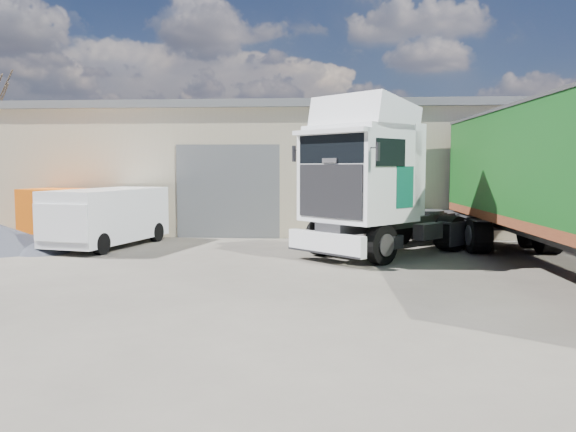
# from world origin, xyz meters

# --- Properties ---
(ground) EXTENTS (120.00, 120.00, 0.00)m
(ground) POSITION_xyz_m (0.00, 0.00, 0.00)
(ground) COLOR #2A2722
(ground) RESTS_ON ground
(warehouse) EXTENTS (30.60, 12.60, 5.42)m
(warehouse) POSITION_xyz_m (-6.00, 16.00, 2.66)
(warehouse) COLOR beige
(warehouse) RESTS_ON ground
(tractor_unit) EXTENTS (6.80, 7.03, 4.84)m
(tractor_unit) POSITION_xyz_m (3.39, 6.09, 2.03)
(tractor_unit) COLOR black
(tractor_unit) RESTS_ON ground
(box_trailer) EXTENTS (3.13, 13.16, 4.35)m
(box_trailer) POSITION_xyz_m (7.82, 3.14, 2.65)
(box_trailer) COLOR #2D2D30
(box_trailer) RESTS_ON ground
(panel_van) EXTENTS (3.02, 5.18, 1.99)m
(panel_van) POSITION_xyz_m (-5.76, 7.14, 1.03)
(panel_van) COLOR black
(panel_van) RESTS_ON ground
(orange_skip) EXTENTS (3.43, 2.55, 1.93)m
(orange_skip) POSITION_xyz_m (-8.00, 8.84, 0.84)
(orange_skip) COLOR #2D2D30
(orange_skip) RESTS_ON ground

